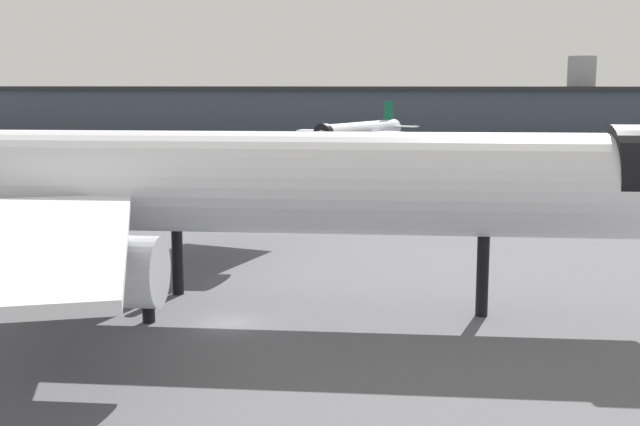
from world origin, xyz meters
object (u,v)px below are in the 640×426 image
Objects in this scene: airliner_near_gate at (198,184)px; service_truck_front at (474,214)px; airliner_far_taxiway at (361,131)px; traffic_cone_near_nose at (200,213)px.

service_truck_front is (19.44, 37.93, -7.58)m from airliner_near_gate.
airliner_near_gate is 43.29m from service_truck_front.
traffic_cone_near_nose is at bearing 16.61° from airliner_far_taxiway.
airliner_near_gate is 106.87× the size of traffic_cone_near_nose.
airliner_far_taxiway reaches higher than service_truck_front.
airliner_far_taxiway is at bearing 144.81° from service_truck_front.
service_truck_front reaches higher than traffic_cone_near_nose.
service_truck_front is 8.60× the size of traffic_cone_near_nose.
airliner_near_gate is at bearing -70.51° from traffic_cone_near_nose.
service_truck_front is at bearing 35.80° from airliner_far_taxiway.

